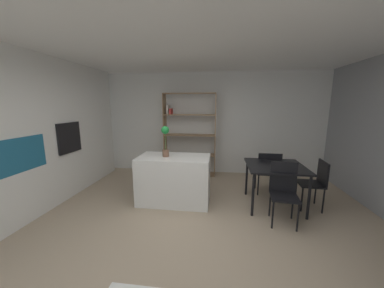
{
  "coord_description": "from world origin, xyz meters",
  "views": [
    {
      "loc": [
        0.47,
        -2.76,
        1.85
      ],
      "look_at": [
        -0.02,
        0.94,
        1.16
      ],
      "focal_mm": 19.73,
      "sensor_mm": 36.0,
      "label": 1
    }
  ],
  "objects_px": {
    "built_in_oven": "(69,138)",
    "open_bookshelf": "(188,136)",
    "potted_plant_on_island": "(165,139)",
    "dining_chair_near": "(284,188)",
    "dining_table": "(275,169)",
    "kitchen_island": "(174,179)",
    "dining_chair_far": "(268,170)",
    "dining_chair_window_side": "(316,180)"
  },
  "relations": [
    {
      "from": "built_in_oven",
      "to": "open_bookshelf",
      "type": "distance_m",
      "value": 2.7
    },
    {
      "from": "potted_plant_on_island",
      "to": "dining_chair_near",
      "type": "bearing_deg",
      "value": -12.05
    },
    {
      "from": "potted_plant_on_island",
      "to": "dining_table",
      "type": "xyz_separation_m",
      "value": [
        2.01,
        0.08,
        -0.53
      ]
    },
    {
      "from": "open_bookshelf",
      "to": "potted_plant_on_island",
      "type": "bearing_deg",
      "value": -95.42
    },
    {
      "from": "kitchen_island",
      "to": "potted_plant_on_island",
      "type": "bearing_deg",
      "value": -174.41
    },
    {
      "from": "dining_chair_near",
      "to": "open_bookshelf",
      "type": "bearing_deg",
      "value": 137.72
    },
    {
      "from": "dining_chair_far",
      "to": "dining_table",
      "type": "bearing_deg",
      "value": 91.2
    },
    {
      "from": "potted_plant_on_island",
      "to": "open_bookshelf",
      "type": "bearing_deg",
      "value": 84.58
    },
    {
      "from": "dining_chair_far",
      "to": "dining_chair_window_side",
      "type": "distance_m",
      "value": 0.88
    },
    {
      "from": "dining_chair_far",
      "to": "dining_chair_near",
      "type": "relative_size",
      "value": 0.94
    },
    {
      "from": "built_in_oven",
      "to": "open_bookshelf",
      "type": "bearing_deg",
      "value": 38.6
    },
    {
      "from": "built_in_oven",
      "to": "dining_chair_far",
      "type": "bearing_deg",
      "value": 8.56
    },
    {
      "from": "kitchen_island",
      "to": "dining_table",
      "type": "xyz_separation_m",
      "value": [
        1.86,
        0.07,
        0.25
      ]
    },
    {
      "from": "potted_plant_on_island",
      "to": "dining_chair_near",
      "type": "height_order",
      "value": "potted_plant_on_island"
    },
    {
      "from": "open_bookshelf",
      "to": "dining_chair_near",
      "type": "bearing_deg",
      "value": -48.59
    },
    {
      "from": "dining_chair_near",
      "to": "dining_chair_far",
      "type": "bearing_deg",
      "value": 97.05
    },
    {
      "from": "dining_table",
      "to": "dining_chair_near",
      "type": "xyz_separation_m",
      "value": [
        0.01,
        -0.51,
        -0.14
      ]
    },
    {
      "from": "kitchen_island",
      "to": "dining_chair_far",
      "type": "distance_m",
      "value": 1.95
    },
    {
      "from": "kitchen_island",
      "to": "potted_plant_on_island",
      "type": "relative_size",
      "value": 2.34
    },
    {
      "from": "open_bookshelf",
      "to": "dining_chair_window_side",
      "type": "distance_m",
      "value": 3.07
    },
    {
      "from": "kitchen_island",
      "to": "dining_chair_near",
      "type": "relative_size",
      "value": 1.4
    },
    {
      "from": "built_in_oven",
      "to": "potted_plant_on_island",
      "type": "height_order",
      "value": "built_in_oven"
    },
    {
      "from": "potted_plant_on_island",
      "to": "kitchen_island",
      "type": "bearing_deg",
      "value": 5.59
    },
    {
      "from": "dining_chair_far",
      "to": "dining_chair_near",
      "type": "height_order",
      "value": "dining_chair_near"
    },
    {
      "from": "dining_chair_near",
      "to": "potted_plant_on_island",
      "type": "bearing_deg",
      "value": 174.27
    },
    {
      "from": "open_bookshelf",
      "to": "kitchen_island",
      "type": "bearing_deg",
      "value": -90.21
    },
    {
      "from": "built_in_oven",
      "to": "kitchen_island",
      "type": "distance_m",
      "value": 2.24
    },
    {
      "from": "open_bookshelf",
      "to": "dining_chair_near",
      "type": "relative_size",
      "value": 2.25
    },
    {
      "from": "potted_plant_on_island",
      "to": "dining_table",
      "type": "height_order",
      "value": "potted_plant_on_island"
    },
    {
      "from": "potted_plant_on_island",
      "to": "dining_chair_window_side",
      "type": "bearing_deg",
      "value": 1.57
    },
    {
      "from": "dining_chair_far",
      "to": "built_in_oven",
      "type": "bearing_deg",
      "value": 9.57
    },
    {
      "from": "built_in_oven",
      "to": "open_bookshelf",
      "type": "height_order",
      "value": "open_bookshelf"
    },
    {
      "from": "built_in_oven",
      "to": "kitchen_island",
      "type": "bearing_deg",
      "value": 0.42
    },
    {
      "from": "kitchen_island",
      "to": "open_bookshelf",
      "type": "bearing_deg",
      "value": 89.79
    },
    {
      "from": "dining_chair_near",
      "to": "dining_chair_window_side",
      "type": "relative_size",
      "value": 1.08
    },
    {
      "from": "dining_table",
      "to": "dining_chair_far",
      "type": "xyz_separation_m",
      "value": [
        -0.0,
        0.51,
        -0.16
      ]
    },
    {
      "from": "kitchen_island",
      "to": "dining_chair_window_side",
      "type": "relative_size",
      "value": 1.52
    },
    {
      "from": "dining_chair_near",
      "to": "dining_chair_window_side",
      "type": "height_order",
      "value": "dining_chair_near"
    },
    {
      "from": "built_in_oven",
      "to": "dining_chair_window_side",
      "type": "relative_size",
      "value": 0.68
    },
    {
      "from": "dining_table",
      "to": "dining_chair_near",
      "type": "relative_size",
      "value": 1.05
    },
    {
      "from": "dining_table",
      "to": "dining_chair_far",
      "type": "distance_m",
      "value": 0.54
    },
    {
      "from": "kitchen_island",
      "to": "open_bookshelf",
      "type": "height_order",
      "value": "open_bookshelf"
    }
  ]
}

